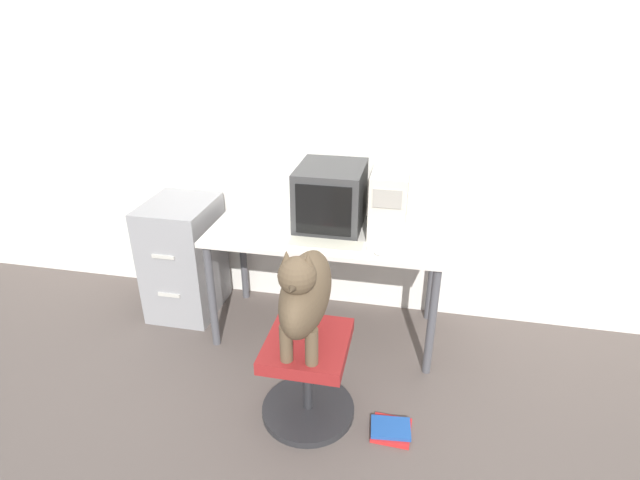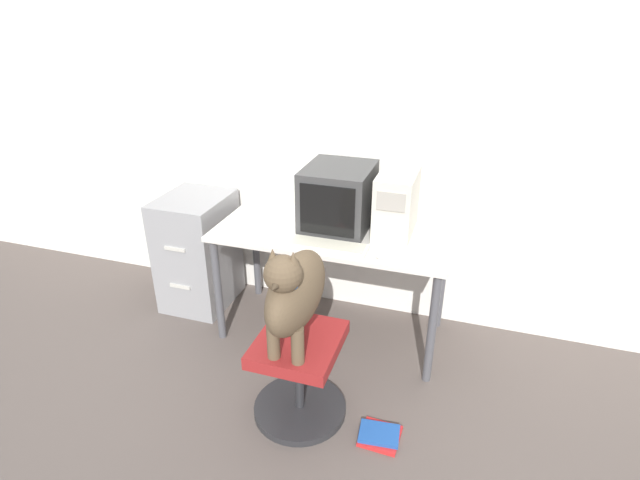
{
  "view_description": "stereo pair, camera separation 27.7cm",
  "coord_description": "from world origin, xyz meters",
  "px_view_note": "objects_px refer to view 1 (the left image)",
  "views": [
    {
      "loc": [
        0.53,
        -2.45,
        2.07
      ],
      "look_at": [
        0.03,
        -0.0,
        0.86
      ],
      "focal_mm": 28.0,
      "sensor_mm": 36.0,
      "label": 1
    },
    {
      "loc": [
        0.8,
        -2.38,
        2.07
      ],
      "look_at": [
        0.03,
        -0.0,
        0.86
      ],
      "focal_mm": 28.0,
      "sensor_mm": 36.0,
      "label": 2
    }
  ],
  "objects_px": {
    "crt_monitor": "(331,197)",
    "book_stack_floor": "(391,429)",
    "keyboard": "(326,246)",
    "dog": "(305,292)",
    "pc_tower": "(389,200)",
    "office_chair": "(308,374)",
    "filing_cabinet": "(184,258)"
  },
  "relations": [
    {
      "from": "dog",
      "to": "keyboard",
      "type": "bearing_deg",
      "value": 90.95
    },
    {
      "from": "crt_monitor",
      "to": "keyboard",
      "type": "bearing_deg",
      "value": -84.38
    },
    {
      "from": "crt_monitor",
      "to": "filing_cabinet",
      "type": "bearing_deg",
      "value": -179.63
    },
    {
      "from": "pc_tower",
      "to": "office_chair",
      "type": "xyz_separation_m",
      "value": [
        -0.32,
        -0.86,
        -0.69
      ]
    },
    {
      "from": "pc_tower",
      "to": "filing_cabinet",
      "type": "relative_size",
      "value": 0.51
    },
    {
      "from": "crt_monitor",
      "to": "dog",
      "type": "height_order",
      "value": "crt_monitor"
    },
    {
      "from": "pc_tower",
      "to": "book_stack_floor",
      "type": "bearing_deg",
      "value": -81.39
    },
    {
      "from": "crt_monitor",
      "to": "keyboard",
      "type": "relative_size",
      "value": 0.99
    },
    {
      "from": "pc_tower",
      "to": "keyboard",
      "type": "xyz_separation_m",
      "value": [
        -0.33,
        -0.33,
        -0.18
      ]
    },
    {
      "from": "office_chair",
      "to": "book_stack_floor",
      "type": "bearing_deg",
      "value": -6.2
    },
    {
      "from": "filing_cabinet",
      "to": "book_stack_floor",
      "type": "xyz_separation_m",
      "value": [
        1.56,
        -0.9,
        -0.4
      ]
    },
    {
      "from": "crt_monitor",
      "to": "book_stack_floor",
      "type": "height_order",
      "value": "crt_monitor"
    },
    {
      "from": "crt_monitor",
      "to": "keyboard",
      "type": "distance_m",
      "value": 0.37
    },
    {
      "from": "keyboard",
      "to": "book_stack_floor",
      "type": "bearing_deg",
      "value": -50.78
    },
    {
      "from": "pc_tower",
      "to": "filing_cabinet",
      "type": "bearing_deg",
      "value": -179.38
    },
    {
      "from": "keyboard",
      "to": "office_chair",
      "type": "distance_m",
      "value": 0.73
    },
    {
      "from": "office_chair",
      "to": "dog",
      "type": "bearing_deg",
      "value": -90.0
    },
    {
      "from": "crt_monitor",
      "to": "book_stack_floor",
      "type": "distance_m",
      "value": 1.4
    },
    {
      "from": "book_stack_floor",
      "to": "keyboard",
      "type": "bearing_deg",
      "value": 129.22
    },
    {
      "from": "book_stack_floor",
      "to": "dog",
      "type": "bearing_deg",
      "value": 178.11
    },
    {
      "from": "office_chair",
      "to": "crt_monitor",
      "type": "bearing_deg",
      "value": 92.78
    },
    {
      "from": "keyboard",
      "to": "dog",
      "type": "distance_m",
      "value": 0.56
    },
    {
      "from": "filing_cabinet",
      "to": "dog",
      "type": "bearing_deg",
      "value": -38.86
    },
    {
      "from": "pc_tower",
      "to": "book_stack_floor",
      "type": "xyz_separation_m",
      "value": [
        0.14,
        -0.91,
        -0.94
      ]
    },
    {
      "from": "keyboard",
      "to": "filing_cabinet",
      "type": "relative_size",
      "value": 0.57
    },
    {
      "from": "keyboard",
      "to": "dog",
      "type": "height_order",
      "value": "dog"
    },
    {
      "from": "filing_cabinet",
      "to": "book_stack_floor",
      "type": "relative_size",
      "value": 3.76
    },
    {
      "from": "book_stack_floor",
      "to": "crt_monitor",
      "type": "bearing_deg",
      "value": 119.13
    },
    {
      "from": "filing_cabinet",
      "to": "book_stack_floor",
      "type": "bearing_deg",
      "value": -29.95
    },
    {
      "from": "keyboard",
      "to": "dog",
      "type": "xyz_separation_m",
      "value": [
        0.01,
        -0.56,
        0.03
      ]
    },
    {
      "from": "filing_cabinet",
      "to": "keyboard",
      "type": "bearing_deg",
      "value": -16.39
    },
    {
      "from": "pc_tower",
      "to": "book_stack_floor",
      "type": "distance_m",
      "value": 1.32
    }
  ]
}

